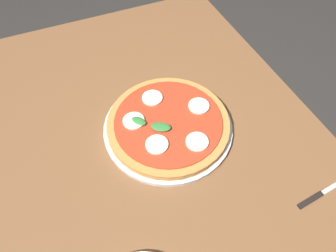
{
  "coord_description": "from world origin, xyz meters",
  "views": [
    {
      "loc": [
        -0.3,
        0.15,
        1.35
      ],
      "look_at": [
        0.11,
        -0.03,
        0.76
      ],
      "focal_mm": 31.11,
      "sensor_mm": 36.0,
      "label": 1
    }
  ],
  "objects": [
    {
      "name": "dining_table",
      "position": [
        0.0,
        0.0,
        0.63
      ],
      "size": [
        1.32,
        0.8,
        0.75
      ],
      "color": "brown",
      "rests_on": "ground_plane"
    },
    {
      "name": "ground_plane",
      "position": [
        0.0,
        0.0,
        0.0
      ],
      "size": [
        6.0,
        6.0,
        0.0
      ],
      "primitive_type": "plane",
      "color": "#2D2B28"
    },
    {
      "name": "serving_tray",
      "position": [
        0.11,
        -0.03,
        0.75
      ],
      "size": [
        0.33,
        0.33,
        0.01
      ],
      "primitive_type": "cylinder",
      "color": "silver",
      "rests_on": "dining_table"
    },
    {
      "name": "pizza",
      "position": [
        0.1,
        -0.03,
        0.77
      ],
      "size": [
        0.31,
        0.31,
        0.03
      ],
      "color": "#C6843F",
      "rests_on": "serving_tray"
    },
    {
      "name": "knife",
      "position": [
        -0.19,
        -0.26,
        0.75
      ],
      "size": [
        0.02,
        0.17,
        0.01
      ],
      "color": "black",
      "rests_on": "dining_table"
    }
  ]
}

